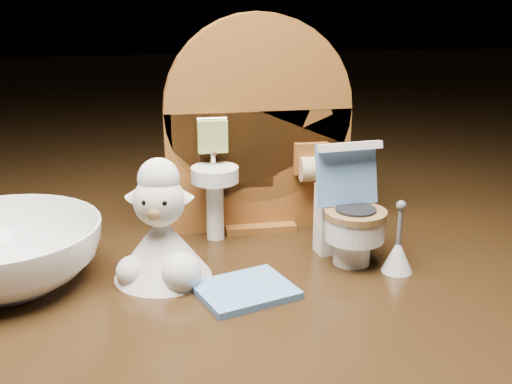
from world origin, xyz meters
The scene contains 6 objects.
backdrop_panel centered at (0.00, 0.06, 0.07)m, with size 0.13×0.05×0.15m.
toy_toilet centered at (0.05, 0.00, 0.03)m, with size 0.04×0.05×0.08m.
bath_mat centered at (-0.03, -0.04, 0.00)m, with size 0.05×0.04×0.00m, color #5A89C4.
toilet_brush centered at (0.07, -0.03, 0.01)m, with size 0.02×0.02×0.05m.
plush_lamb centered at (-0.07, -0.01, 0.03)m, with size 0.06×0.06×0.08m.
ceramic_bowl centered at (-0.16, 0.00, 0.02)m, with size 0.11×0.11×0.04m, color white.
Camera 1 is at (-0.08, -0.37, 0.17)m, focal length 45.00 mm.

